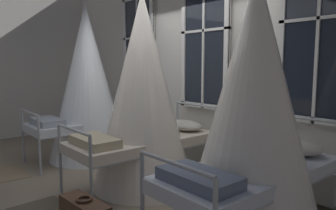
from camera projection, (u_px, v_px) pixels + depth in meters
name	position (u px, v px, depth m)	size (l,w,h in m)	color
ground	(136.00, 188.00, 4.31)	(19.26, 19.26, 0.00)	gray
back_wall_with_windows	(209.00, 54.00, 4.96)	(8.51, 0.10, 3.52)	silver
window_bank	(203.00, 94.00, 4.96)	(4.37, 0.10, 2.81)	black
cot_first	(87.00, 85.00, 5.55)	(1.34, 1.98, 2.61)	#9EA3A8
cot_second	(143.00, 94.00, 4.24)	(1.34, 1.97, 2.53)	#9EA3A8
cot_third	(254.00, 110.00, 3.00)	(1.34, 1.97, 2.45)	#9EA3A8
rug_first	(3.00, 173.00, 4.85)	(0.80, 0.56, 0.01)	#8E7A5B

